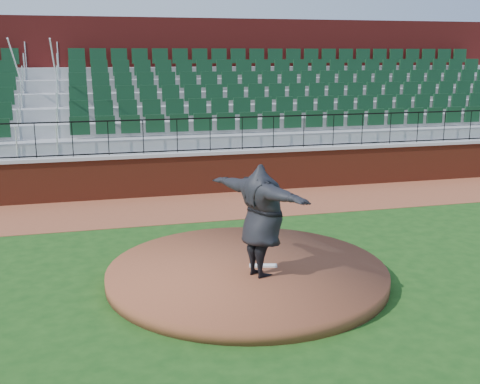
# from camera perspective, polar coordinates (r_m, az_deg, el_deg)

# --- Properties ---
(ground) EXTENTS (90.00, 90.00, 0.00)m
(ground) POSITION_cam_1_polar(r_m,az_deg,el_deg) (11.69, 1.88, -7.86)
(ground) COLOR #184112
(ground) RESTS_ON ground
(warning_track) EXTENTS (34.00, 3.20, 0.01)m
(warning_track) POSITION_cam_1_polar(r_m,az_deg,el_deg) (16.69, -3.39, -1.35)
(warning_track) COLOR brown
(warning_track) RESTS_ON ground
(field_wall) EXTENTS (34.00, 0.35, 1.20)m
(field_wall) POSITION_cam_1_polar(r_m,az_deg,el_deg) (18.09, -4.41, 1.71)
(field_wall) COLOR maroon
(field_wall) RESTS_ON ground
(wall_cap) EXTENTS (34.00, 0.45, 0.10)m
(wall_cap) POSITION_cam_1_polar(r_m,az_deg,el_deg) (17.97, -4.45, 3.75)
(wall_cap) COLOR #B7B7B7
(wall_cap) RESTS_ON field_wall
(wall_railing) EXTENTS (34.00, 0.05, 1.00)m
(wall_railing) POSITION_cam_1_polar(r_m,az_deg,el_deg) (17.89, -4.48, 5.48)
(wall_railing) COLOR black
(wall_railing) RESTS_ON wall_cap
(seating_stands) EXTENTS (34.00, 5.10, 4.60)m
(seating_stands) POSITION_cam_1_polar(r_m,az_deg,el_deg) (20.50, -5.88, 7.85)
(seating_stands) COLOR gray
(seating_stands) RESTS_ON ground
(concourse_wall) EXTENTS (34.00, 0.50, 5.50)m
(concourse_wall) POSITION_cam_1_polar(r_m,az_deg,el_deg) (23.23, -7.00, 9.57)
(concourse_wall) COLOR maroon
(concourse_wall) RESTS_ON ground
(pitchers_mound) EXTENTS (5.30, 5.30, 0.25)m
(pitchers_mound) POSITION_cam_1_polar(r_m,az_deg,el_deg) (11.34, 0.69, -7.85)
(pitchers_mound) COLOR brown
(pitchers_mound) RESTS_ON ground
(pitching_rubber) EXTENTS (0.54, 0.26, 0.03)m
(pitching_rubber) POSITION_cam_1_polar(r_m,az_deg,el_deg) (11.34, 2.25, -7.10)
(pitching_rubber) COLOR white
(pitching_rubber) RESTS_ON pitchers_mound
(pitcher) EXTENTS (1.68, 2.60, 2.07)m
(pitcher) POSITION_cam_1_polar(r_m,az_deg,el_deg) (10.59, 2.09, -2.78)
(pitcher) COLOR black
(pitcher) RESTS_ON pitchers_mound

